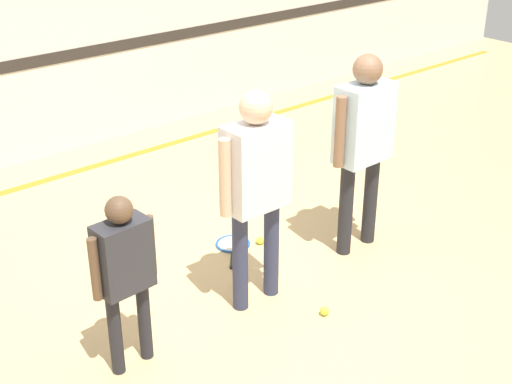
{
  "coord_description": "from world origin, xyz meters",
  "views": [
    {
      "loc": [
        -2.96,
        -3.43,
        2.97
      ],
      "look_at": [
        -0.15,
        -0.13,
        0.87
      ],
      "focal_mm": 50.0,
      "sensor_mm": 36.0,
      "label": 1
    }
  ],
  "objects_px": {
    "person_student_left": "(124,265)",
    "tennis_ball_near_instructor": "(325,311)",
    "racket_spare_on_floor": "(233,245)",
    "person_instructor": "(256,177)",
    "person_student_right": "(363,133)",
    "tennis_ball_by_spare_racket": "(260,240)"
  },
  "relations": [
    {
      "from": "tennis_ball_near_instructor",
      "to": "person_student_left",
      "type": "bearing_deg",
      "value": 161.95
    },
    {
      "from": "person_student_left",
      "to": "racket_spare_on_floor",
      "type": "relative_size",
      "value": 2.36
    },
    {
      "from": "person_instructor",
      "to": "tennis_ball_near_instructor",
      "type": "bearing_deg",
      "value": -62.16
    },
    {
      "from": "person_student_left",
      "to": "person_student_right",
      "type": "relative_size",
      "value": 0.74
    },
    {
      "from": "person_instructor",
      "to": "tennis_ball_near_instructor",
      "type": "height_order",
      "value": "person_instructor"
    },
    {
      "from": "person_instructor",
      "to": "person_student_right",
      "type": "distance_m",
      "value": 1.13
    },
    {
      "from": "person_student_left",
      "to": "tennis_ball_near_instructor",
      "type": "bearing_deg",
      "value": -21.03
    },
    {
      "from": "racket_spare_on_floor",
      "to": "tennis_ball_by_spare_racket",
      "type": "relative_size",
      "value": 7.59
    },
    {
      "from": "person_student_right",
      "to": "tennis_ball_near_instructor",
      "type": "height_order",
      "value": "person_student_right"
    },
    {
      "from": "person_student_right",
      "to": "tennis_ball_near_instructor",
      "type": "relative_size",
      "value": 24.42
    },
    {
      "from": "person_student_left",
      "to": "racket_spare_on_floor",
      "type": "xyz_separation_m",
      "value": [
        1.41,
        0.74,
        -0.72
      ]
    },
    {
      "from": "tennis_ball_by_spare_racket",
      "to": "tennis_ball_near_instructor",
      "type": "bearing_deg",
      "value": -106.18
    },
    {
      "from": "tennis_ball_by_spare_racket",
      "to": "racket_spare_on_floor",
      "type": "bearing_deg",
      "value": 148.29
    },
    {
      "from": "person_student_left",
      "to": "person_student_right",
      "type": "height_order",
      "value": "person_student_right"
    },
    {
      "from": "person_instructor",
      "to": "tennis_ball_by_spare_racket",
      "type": "bearing_deg",
      "value": 47.34
    },
    {
      "from": "person_student_right",
      "to": "racket_spare_on_floor",
      "type": "bearing_deg",
      "value": -40.71
    },
    {
      "from": "racket_spare_on_floor",
      "to": "tennis_ball_by_spare_racket",
      "type": "bearing_deg",
      "value": 98.74
    },
    {
      "from": "person_student_left",
      "to": "tennis_ball_near_instructor",
      "type": "xyz_separation_m",
      "value": [
        1.3,
        -0.42,
        -0.7
      ]
    },
    {
      "from": "person_student_left",
      "to": "person_student_right",
      "type": "distance_m",
      "value": 2.2
    },
    {
      "from": "racket_spare_on_floor",
      "to": "person_instructor",
      "type": "bearing_deg",
      "value": 14.02
    },
    {
      "from": "person_instructor",
      "to": "tennis_ball_by_spare_racket",
      "type": "distance_m",
      "value": 1.24
    },
    {
      "from": "person_instructor",
      "to": "racket_spare_on_floor",
      "type": "relative_size",
      "value": 3.15
    }
  ]
}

